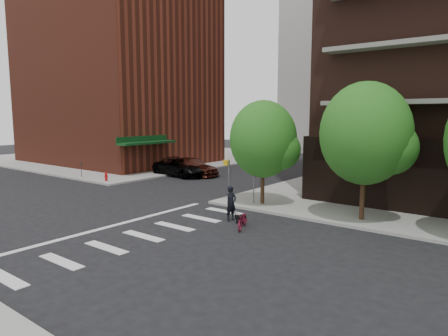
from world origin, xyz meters
TOP-DOWN VIEW (x-y plane):
  - ground at (0.00, 0.00)m, footprint 120.00×120.00m
  - sidewalk_nw at (-24.50, 23.50)m, footprint 31.00×33.00m
  - crosswalk at (2.21, -0.00)m, footprint 3.85×13.00m
  - midrise_nw at (-22.00, 18.00)m, footprint 21.40×15.50m
  - tree_a at (4.00, 8.50)m, footprint 4.00×4.00m
  - tree_b at (10.00, 8.50)m, footprint 4.50×4.50m
  - pedestrian_signal at (2.32, 7.92)m, footprint 2.18×0.67m
  - fire_hydrant at (-10.50, 7.80)m, footprint 0.24×0.24m
  - parking_meter at (-14.00, 7.80)m, footprint 0.10×0.08m
  - parked_car_black at (-8.20, 14.19)m, footprint 3.05×5.88m
  - parked_car_maroon at (-7.64, 14.95)m, footprint 2.37×5.54m
  - parked_car_silver at (-8.20, 27.48)m, footprint 1.70×4.63m
  - scooter at (5.89, 3.75)m, footprint 1.22×1.81m
  - dog_walker at (4.54, 4.62)m, footprint 0.73×0.54m
  - dog at (5.29, 4.38)m, footprint 0.62×0.21m

SIDE VIEW (x-z plane):
  - ground at x=0.00m, z-range 0.00..0.00m
  - crosswalk at x=2.21m, z-range 0.00..0.01m
  - sidewalk_nw at x=-24.50m, z-range 0.00..0.15m
  - dog at x=5.29m, z-range 0.07..0.59m
  - scooter at x=5.89m, z-range 0.00..0.90m
  - fire_hydrant at x=-10.50m, z-range 0.19..0.92m
  - parked_car_silver at x=-8.20m, z-range 0.00..1.51m
  - parked_car_black at x=-8.20m, z-range 0.00..1.59m
  - parked_car_maroon at x=-7.64m, z-range 0.00..1.59m
  - dog_walker at x=4.54m, z-range 0.00..1.83m
  - parking_meter at x=-14.00m, z-range 0.30..1.62m
  - pedestrian_signal at x=2.32m, z-range 0.55..3.15m
  - tree_a at x=4.00m, z-range 1.09..6.99m
  - tree_b at x=10.00m, z-range 1.22..7.87m
  - midrise_nw at x=-22.00m, z-range 0.15..20.15m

